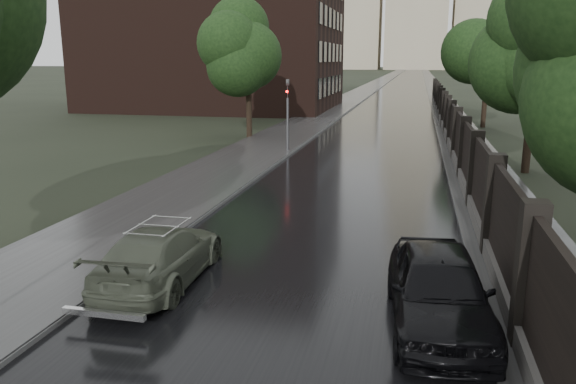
% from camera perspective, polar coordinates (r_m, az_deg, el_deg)
% --- Properties ---
extents(road, '(8.00, 420.00, 0.02)m').
position_cam_1_polar(road, '(194.95, 12.37, 11.53)').
color(road, black).
rests_on(road, ground).
extents(sidewalk_left, '(4.00, 420.00, 0.16)m').
position_cam_1_polar(sidewalk_left, '(195.12, 10.57, 11.64)').
color(sidewalk_left, '#2D2D2D').
rests_on(sidewalk_left, ground).
extents(verge_right, '(3.00, 420.00, 0.08)m').
position_cam_1_polar(verge_right, '(194.96, 14.02, 11.46)').
color(verge_right, '#2D2D2D').
rests_on(verge_right, ground).
extents(fence_right, '(0.45, 75.72, 2.70)m').
position_cam_1_polar(fence_right, '(37.16, 16.07, 6.59)').
color(fence_right, '#383533').
rests_on(fence_right, ground).
extents(tree_left_far, '(4.25, 4.25, 7.39)m').
position_cam_1_polar(tree_left_far, '(36.43, -4.07, 13.62)').
color(tree_left_far, black).
rests_on(tree_left_far, ground).
extents(tree_right_b, '(4.08, 4.08, 7.01)m').
position_cam_1_polar(tree_right_b, '(27.33, 23.87, 12.04)').
color(tree_right_b, black).
rests_on(tree_right_b, ground).
extents(tree_right_c, '(4.08, 4.08, 7.01)m').
position_cam_1_polar(tree_right_c, '(45.15, 19.65, 12.46)').
color(tree_right_c, black).
rests_on(tree_right_c, ground).
extents(traffic_light, '(0.16, 0.32, 4.00)m').
position_cam_1_polar(traffic_light, '(30.76, -0.04, 8.41)').
color(traffic_light, '#59595E').
rests_on(traffic_light, ground).
extents(brick_building, '(24.00, 18.00, 20.00)m').
position_cam_1_polar(brick_building, '(60.68, -7.33, 17.91)').
color(brick_building, black).
rests_on(brick_building, ground).
extents(volga_sedan, '(2.02, 4.61, 1.32)m').
position_cam_1_polar(volga_sedan, '(13.26, -12.86, -6.26)').
color(volga_sedan, '#484E3E').
rests_on(volga_sedan, ground).
extents(car_right_near, '(2.21, 4.68, 1.55)m').
position_cam_1_polar(car_right_near, '(11.19, 15.07, -9.50)').
color(car_right_near, black).
rests_on(car_right_near, ground).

